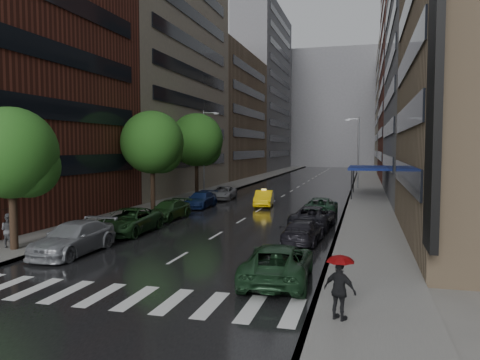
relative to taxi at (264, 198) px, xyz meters
name	(u,v)px	position (x,y,z in m)	size (l,w,h in m)	color
ground	(139,281)	(0.13, -24.48, -0.72)	(220.00, 220.00, 0.00)	gray
road	(302,185)	(0.13, 25.52, -0.72)	(14.00, 140.00, 0.01)	black
sidewalk_left	(241,183)	(-8.87, 25.52, -0.65)	(4.00, 140.00, 0.15)	gray
sidewalk_right	(367,186)	(9.13, 25.52, -0.65)	(4.00, 140.00, 0.15)	gray
crosswalk	(118,296)	(0.33, -26.48, -0.71)	(13.15, 2.80, 0.01)	silver
buildings_left	(220,84)	(-14.87, 34.31, 15.26)	(8.00, 108.00, 38.00)	maroon
buildings_right	(411,81)	(15.13, 32.22, 14.31)	(8.05, 109.10, 36.00)	#937A5B
building_far	(334,109)	(0.13, 93.52, 15.28)	(40.00, 14.00, 32.00)	slate
tree_near	(11,153)	(-8.47, -21.38, 4.32)	(4.63, 4.63, 7.38)	#382619
tree_mid	(152,142)	(-8.47, -5.17, 5.03)	(5.28, 5.28, 8.41)	#382619
tree_far	(196,140)	(-8.47, 5.45, 5.40)	(5.62, 5.62, 8.95)	#382619
taxi	(264,198)	(0.00, 0.00, 0.00)	(1.53, 4.40, 1.45)	#E6B70C
parked_cars_left	(164,211)	(-5.27, -10.07, 0.01)	(2.71, 30.65, 1.59)	gray
parked_cars_right	(307,225)	(5.53, -13.46, 0.01)	(2.83, 24.21, 1.52)	#19371F
ped_black_umbrella	(9,224)	(-9.02, -21.12, 0.65)	(0.96, 0.98, 2.09)	#4C4D51
ped_red_umbrella	(340,282)	(8.13, -27.12, 0.60)	(1.14, 0.86, 2.01)	black
street_lamp_left	(205,152)	(-7.59, 5.52, 4.16)	(1.74, 0.22, 9.00)	gray
street_lamp_right	(358,151)	(7.85, 20.52, 4.16)	(1.74, 0.22, 9.00)	gray
awning	(368,168)	(9.11, 10.52, 2.41)	(4.00, 8.00, 3.12)	navy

